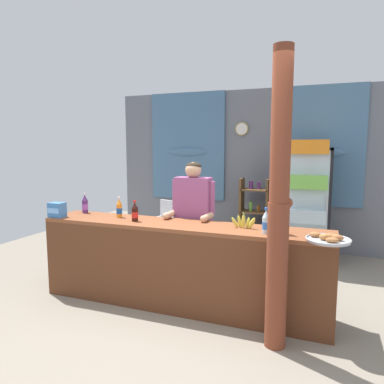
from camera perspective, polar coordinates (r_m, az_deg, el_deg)
The scene contains 16 objects.
ground_plane at distance 4.84m, azimuth 2.68°, elevation -14.00°, with size 8.16×8.16×0.00m, color gray.
back_wall_curtained at distance 6.38m, azimuth 8.29°, elevation 4.14°, with size 4.70×0.22×2.73m.
stall_counter at distance 3.87m, azimuth -2.56°, elevation -10.56°, with size 3.19×0.55×0.92m.
timber_post at distance 3.10m, azimuth 13.72°, elevation -2.64°, with size 0.20×0.18×2.57m.
drink_fridge at distance 5.65m, azimuth 18.11°, elevation -0.60°, with size 0.65×0.74×1.85m.
bottle_shelf_rack at distance 6.04m, azimuth 9.93°, elevation -3.46°, with size 0.48×0.28×1.23m.
plastic_lawn_chair at distance 5.97m, azimuth -4.43°, elevation -4.98°, with size 0.56×0.56×0.86m.
shopkeeper at distance 4.25m, azimuth 0.16°, elevation -3.02°, with size 0.54×0.42×1.58m.
soda_bottle_iced_tea at distance 3.51m, azimuth 14.01°, elevation -4.20°, with size 0.09×0.09×0.34m.
soda_bottle_orange_soda at distance 4.29m, azimuth -11.56°, elevation -2.61°, with size 0.07×0.07×0.25m.
soda_bottle_cola at distance 4.03m, azimuth -9.13°, elevation -3.24°, with size 0.07×0.07×0.24m.
soda_bottle_grape_soda at distance 4.68m, azimuth -16.75°, elevation -1.92°, with size 0.07×0.07×0.25m.
soda_bottle_water at distance 3.49m, azimuth 11.71°, elevation -4.81°, with size 0.07×0.07×0.25m.
snack_box_biscuit at distance 4.51m, azimuth -20.77°, elevation -2.69°, with size 0.18×0.14×0.17m.
pastry_tray at distance 3.38m, azimuth 20.93°, elevation -7.02°, with size 0.39×0.39×0.07m.
banana_bunch at distance 3.69m, azimuth 8.32°, elevation -4.80°, with size 0.27×0.06×0.16m.
Camera 1 is at (1.40, -3.03, 1.75)m, focal length 33.35 mm.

